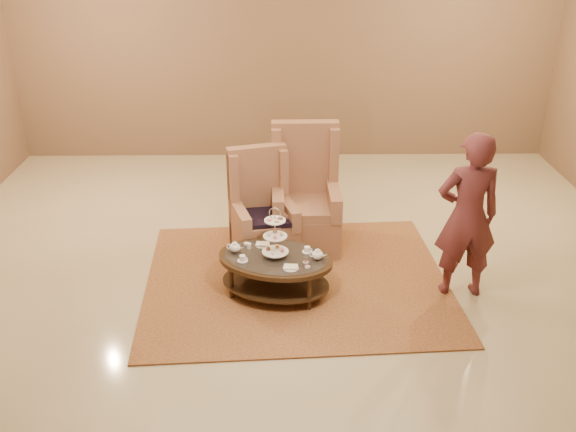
{
  "coord_description": "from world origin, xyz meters",
  "views": [
    {
      "loc": [
        -0.09,
        -5.51,
        3.45
      ],
      "look_at": [
        -0.01,
        0.2,
        0.74
      ],
      "focal_mm": 40.0,
      "sensor_mm": 36.0,
      "label": 1
    }
  ],
  "objects_px": {
    "armchair_right": "(305,205)",
    "tea_table": "(275,263)",
    "person": "(467,216)",
    "armchair_left": "(262,220)"
  },
  "relations": [
    {
      "from": "armchair_right",
      "to": "person",
      "type": "distance_m",
      "value": 1.89
    },
    {
      "from": "tea_table",
      "to": "armchair_right",
      "type": "xyz_separation_m",
      "value": [
        0.33,
        1.11,
        0.12
      ]
    },
    {
      "from": "armchair_right",
      "to": "person",
      "type": "relative_size",
      "value": 0.82
    },
    {
      "from": "person",
      "to": "tea_table",
      "type": "bearing_deg",
      "value": -2.14
    },
    {
      "from": "tea_table",
      "to": "person",
      "type": "distance_m",
      "value": 1.89
    },
    {
      "from": "tea_table",
      "to": "armchair_left",
      "type": "height_order",
      "value": "armchair_left"
    },
    {
      "from": "armchair_right",
      "to": "tea_table",
      "type": "bearing_deg",
      "value": -107.29
    },
    {
      "from": "armchair_left",
      "to": "person",
      "type": "height_order",
      "value": "person"
    },
    {
      "from": "tea_table",
      "to": "armchair_right",
      "type": "height_order",
      "value": "armchair_right"
    },
    {
      "from": "tea_table",
      "to": "armchair_right",
      "type": "distance_m",
      "value": 1.17
    }
  ]
}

